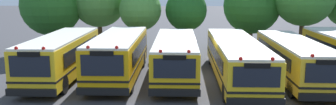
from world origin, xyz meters
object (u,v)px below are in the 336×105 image
object	(u,v)px
school_bus_3	(236,58)
tree_0	(52,6)
school_bus_0	(62,55)
school_bus_1	(119,54)
tree_3	(185,9)
tree_4	(251,5)
school_bus_4	(294,58)
tree_1	(99,0)
tree_2	(141,10)
school_bus_2	(176,56)

from	to	relation	value
school_bus_3	tree_0	size ratio (longest dim) A/B	1.80
school_bus_0	school_bus_1	world-z (taller)	school_bus_1
school_bus_3	tree_3	distance (m)	9.52
tree_4	tree_0	bearing A→B (deg)	-174.66
school_bus_1	school_bus_3	xyz separation A→B (m)	(7.09, -0.25, -0.11)
school_bus_0	school_bus_4	world-z (taller)	school_bus_0
school_bus_0	tree_1	xyz separation A→B (m)	(0.06, 10.08, 2.95)
tree_2	tree_1	bearing A→B (deg)	155.86
tree_1	school_bus_3	bearing A→B (deg)	-43.61
school_bus_1	tree_3	world-z (taller)	tree_3
school_bus_2	tree_1	size ratio (longest dim) A/B	1.44
school_bus_4	tree_4	bearing A→B (deg)	-86.15
school_bus_0	school_bus_1	distance (m)	3.44
school_bus_0	tree_3	distance (m)	11.90
school_bus_2	tree_1	distance (m)	12.21
school_bus_2	tree_2	world-z (taller)	tree_2
school_bus_0	school_bus_3	size ratio (longest dim) A/B	0.79
school_bus_0	school_bus_3	distance (m)	10.51
school_bus_1	school_bus_4	distance (m)	10.51
tree_2	school_bus_0	bearing A→B (deg)	-115.30
school_bus_1	school_bus_4	bearing A→B (deg)	178.51
school_bus_2	tree_2	size ratio (longest dim) A/B	1.79
school_bus_2	tree_2	distance (m)	8.74
tree_1	tree_2	distance (m)	4.32
tree_3	school_bus_3	bearing A→B (deg)	-71.59
school_bus_3	tree_0	bearing A→B (deg)	-31.32
school_bus_1	school_bus_2	size ratio (longest dim) A/B	0.98
tree_0	tree_4	distance (m)	17.23
school_bus_0	school_bus_2	world-z (taller)	school_bus_0
school_bus_3	tree_0	world-z (taller)	tree_0
school_bus_0	tree_0	size ratio (longest dim) A/B	1.42
tree_1	school_bus_0	bearing A→B (deg)	-90.36
school_bus_0	tree_3	xyz separation A→B (m)	(7.60, 8.89, 2.23)
tree_2	tree_3	bearing A→B (deg)	8.45
tree_0	tree_3	distance (m)	11.32
school_bus_2	tree_4	world-z (taller)	tree_4
tree_1	tree_3	distance (m)	7.66
tree_0	tree_4	bearing A→B (deg)	5.34
school_bus_4	school_bus_3	bearing A→B (deg)	0.19
tree_3	tree_2	bearing A→B (deg)	-171.55
tree_1	tree_2	bearing A→B (deg)	-24.14
tree_4	tree_2	bearing A→B (deg)	-166.91
school_bus_0	school_bus_1	bearing A→B (deg)	-173.57
tree_1	school_bus_2	bearing A→B (deg)	-54.74
school_bus_4	tree_1	distance (m)	17.37
school_bus_3	tree_3	xyz separation A→B (m)	(-2.91, 8.75, 2.34)
school_bus_3	tree_4	xyz separation A→B (m)	(2.93, 10.42, 2.58)
tree_2	school_bus_4	bearing A→B (deg)	-39.64
school_bus_1	school_bus_4	xyz separation A→B (m)	(10.51, -0.31, -0.12)
school_bus_0	school_bus_2	distance (m)	6.90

